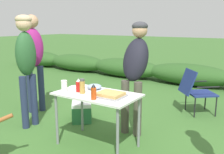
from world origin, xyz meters
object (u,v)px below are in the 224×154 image
object	(u,v)px
paper_cup_stack	(64,86)
ketchup_bottle	(79,85)
camp_chair_green_behind_table	(196,89)
standing_person_in_olive_jacket	(26,57)
spice_jar	(82,86)
mixing_bowl	(94,87)
hot_sauce_bottle	(94,92)
food_tray	(110,95)
folding_table	(97,99)
cooler_box	(82,110)
standing_person_in_gray_fleece	(135,65)
standing_person_in_navy_coat	(34,54)
plate_stack	(77,88)

from	to	relation	value
paper_cup_stack	ketchup_bottle	xyz separation A→B (m)	(0.15, 0.12, 0.01)
camp_chair_green_behind_table	standing_person_in_olive_jacket	bearing A→B (deg)	-85.02
paper_cup_stack	standing_person_in_olive_jacket	size ratio (longest dim) A/B	0.09
spice_jar	standing_person_in_olive_jacket	xyz separation A→B (m)	(-1.15, 0.04, 0.30)
mixing_bowl	spice_jar	xyz separation A→B (m)	(-0.00, -0.26, 0.06)
ketchup_bottle	standing_person_in_olive_jacket	distance (m)	1.10
camp_chair_green_behind_table	hot_sauce_bottle	bearing A→B (deg)	-55.73
food_tray	hot_sauce_bottle	world-z (taller)	hot_sauce_bottle
folding_table	standing_person_in_olive_jacket	size ratio (longest dim) A/B	0.62
folding_table	mixing_bowl	world-z (taller)	mixing_bowl
spice_jar	cooler_box	world-z (taller)	spice_jar
camp_chair_green_behind_table	paper_cup_stack	bearing A→B (deg)	-68.13
ketchup_bottle	mixing_bowl	bearing A→B (deg)	65.48
folding_table	hot_sauce_bottle	bearing A→B (deg)	-62.07
food_tray	cooler_box	bearing A→B (deg)	147.67
food_tray	spice_jar	world-z (taller)	spice_jar
standing_person_in_olive_jacket	spice_jar	bearing A→B (deg)	-91.20
food_tray	standing_person_in_gray_fleece	world-z (taller)	standing_person_in_gray_fleece
ketchup_bottle	standing_person_in_navy_coat	xyz separation A→B (m)	(-1.53, 0.55, 0.28)
standing_person_in_olive_jacket	mixing_bowl	bearing A→B (deg)	-78.58
standing_person_in_gray_fleece	standing_person_in_olive_jacket	distance (m)	1.70
standing_person_in_navy_coat	camp_chair_green_behind_table	size ratio (longest dim) A/B	2.17
standing_person_in_olive_jacket	hot_sauce_bottle	bearing A→B (deg)	-96.19
standing_person_in_gray_fleece	spice_jar	bearing A→B (deg)	-117.30
food_tray	ketchup_bottle	bearing A→B (deg)	-176.61
folding_table	camp_chair_green_behind_table	bearing A→B (deg)	68.97
standing_person_in_gray_fleece	cooler_box	world-z (taller)	standing_person_in_gray_fleece
folding_table	standing_person_in_olive_jacket	xyz separation A→B (m)	(-1.32, -0.06, 0.47)
ketchup_bottle	camp_chair_green_behind_table	xyz separation A→B (m)	(1.03, 2.06, -0.36)
folding_table	paper_cup_stack	distance (m)	0.48
hot_sauce_bottle	camp_chair_green_behind_table	world-z (taller)	hot_sauce_bottle
standing_person_in_navy_coat	camp_chair_green_behind_table	distance (m)	3.05
standing_person_in_olive_jacket	ketchup_bottle	bearing A→B (deg)	-89.35
ketchup_bottle	cooler_box	distance (m)	1.08
standing_person_in_navy_coat	spice_jar	bearing A→B (deg)	-78.56
spice_jar	food_tray	bearing A→B (deg)	9.49
standing_person_in_gray_fleece	camp_chair_green_behind_table	bearing A→B (deg)	63.65
mixing_bowl	paper_cup_stack	xyz separation A→B (m)	(-0.25, -0.34, 0.04)
ketchup_bottle	standing_person_in_navy_coat	bearing A→B (deg)	160.41
folding_table	standing_person_in_navy_coat	xyz separation A→B (m)	(-1.79, 0.49, 0.44)
standing_person_in_gray_fleece	food_tray	bearing A→B (deg)	-90.00
food_tray	standing_person_in_gray_fleece	distance (m)	0.78
plate_stack	ketchup_bottle	world-z (taller)	ketchup_bottle
food_tray	standing_person_in_navy_coat	bearing A→B (deg)	165.71
mixing_bowl	cooler_box	world-z (taller)	mixing_bowl
ketchup_bottle	standing_person_in_olive_jacket	bearing A→B (deg)	179.76
hot_sauce_bottle	standing_person_in_olive_jacket	distance (m)	1.48
food_tray	camp_chair_green_behind_table	size ratio (longest dim) A/B	0.43
food_tray	plate_stack	world-z (taller)	food_tray
food_tray	cooler_box	xyz separation A→B (m)	(-1.03, 0.65, -0.60)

